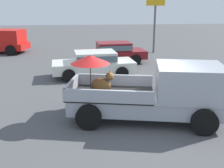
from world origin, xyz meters
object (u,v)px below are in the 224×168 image
parked_sedan_near (94,63)px  motel_sign (155,11)px  pickup_truck_main (158,92)px  parked_sedan_far (113,51)px

parked_sedan_near → motel_sign: bearing=-132.2°
pickup_truck_main → motel_sign: (2.99, 12.46, 2.20)m
parked_sedan_near → motel_sign: motel_sign is taller
pickup_truck_main → parked_sedan_far: pickup_truck_main is taller
pickup_truck_main → parked_sedan_far: (-0.56, 9.13, -0.23)m
parked_sedan_near → motel_sign: size_ratio=1.00×
parked_sedan_near → pickup_truck_main: bearing=102.1°
parked_sedan_far → motel_sign: bearing=-142.3°
pickup_truck_main → parked_sedan_near: size_ratio=1.20×
pickup_truck_main → motel_sign: motel_sign is taller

